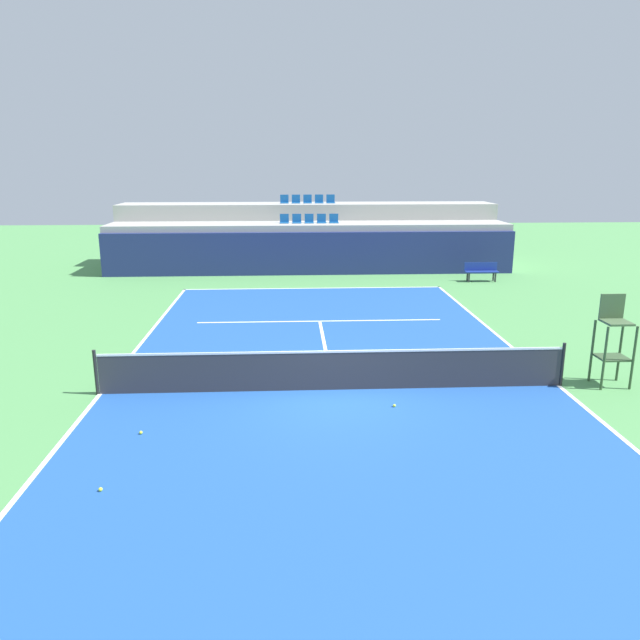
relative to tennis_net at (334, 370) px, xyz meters
name	(u,v)px	position (x,y,z in m)	size (l,w,h in m)	color
ground_plane	(333,390)	(0.00, 0.00, -0.51)	(80.00, 80.00, 0.00)	#4C8C4C
court_surface	(333,390)	(0.00, 0.00, -0.50)	(11.00, 24.00, 0.01)	#1E4C99
baseline_far	(313,288)	(0.00, 11.95, -0.50)	(11.00, 0.10, 0.00)	white
sideline_left	(100,394)	(-5.45, 0.00, -0.50)	(0.10, 24.00, 0.00)	white
sideline_right	(558,385)	(5.45, 0.00, -0.50)	(0.10, 24.00, 0.00)	white
service_line_far	(320,321)	(0.00, 6.40, -0.50)	(8.26, 0.10, 0.00)	white
centre_service_line	(325,349)	(0.00, 3.20, -0.50)	(0.10, 6.40, 0.00)	white
back_wall	(310,254)	(0.00, 15.24, 0.51)	(19.62, 0.30, 2.03)	navy
stands_tier_lower	(309,247)	(0.00, 16.59, 0.66)	(19.62, 2.40, 2.33)	#9E9E99
stands_tier_upper	(308,233)	(0.00, 18.99, 1.06)	(19.62, 2.40, 3.14)	#9E9E99
seating_row_lower	(309,220)	(0.00, 16.69, 1.95)	(2.89, 0.44, 0.44)	#145193
seating_row_upper	(308,201)	(0.00, 19.09, 2.75)	(2.89, 0.44, 0.44)	#145193
tennis_net	(334,370)	(0.00, 0.00, 0.00)	(11.08, 0.08, 1.07)	black
umpire_chair	(613,337)	(6.70, 0.06, 0.68)	(0.76, 0.66, 2.20)	#334C2D
player_bench	(481,270)	(7.66, 13.20, 0.00)	(1.50, 0.40, 0.85)	navy
tennis_ball_0	(100,489)	(-4.15, -4.38, -0.47)	(0.07, 0.07, 0.07)	#CCE033
tennis_ball_1	(394,406)	(1.26, -1.12, -0.47)	(0.07, 0.07, 0.07)	#CCE033
tennis_ball_2	(141,433)	(-3.99, -2.23, -0.47)	(0.07, 0.07, 0.07)	#CCE033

